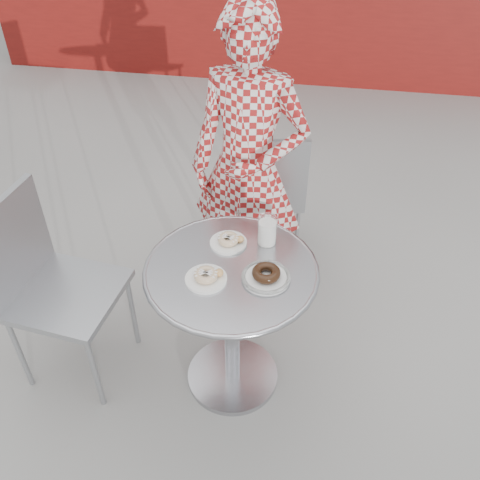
% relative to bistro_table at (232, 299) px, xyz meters
% --- Properties ---
extents(ground, '(60.00, 60.00, 0.00)m').
position_rel_bistro_table_xyz_m(ground, '(-0.02, -0.04, -0.56)').
color(ground, '#A8A5A0').
rests_on(ground, ground).
extents(bistro_table, '(0.73, 0.73, 0.74)m').
position_rel_bistro_table_xyz_m(bistro_table, '(0.00, 0.00, 0.00)').
color(bistro_table, '#B4B4B9').
rests_on(bistro_table, ground).
extents(chair_far, '(0.49, 0.49, 0.89)m').
position_rel_bistro_table_xyz_m(chair_far, '(0.02, 0.98, -0.28)').
color(chair_far, '#989B9F').
rests_on(chair_far, ground).
extents(chair_left, '(0.51, 0.51, 0.95)m').
position_rel_bistro_table_xyz_m(chair_left, '(-0.76, -0.03, -0.26)').
color(chair_left, '#989B9F').
rests_on(chair_left, ground).
extents(seated_person, '(0.65, 0.49, 1.62)m').
position_rel_bistro_table_xyz_m(seated_person, '(-0.03, 0.63, 0.25)').
color(seated_person, maroon).
rests_on(seated_person, ground).
extents(plate_far, '(0.16, 0.16, 0.04)m').
position_rel_bistro_table_xyz_m(plate_far, '(-0.04, 0.15, 0.20)').
color(plate_far, white).
rests_on(plate_far, bistro_table).
extents(plate_near, '(0.17, 0.17, 0.04)m').
position_rel_bistro_table_xyz_m(plate_near, '(-0.08, -0.08, 0.20)').
color(plate_near, white).
rests_on(plate_near, bistro_table).
extents(plate_checker, '(0.20, 0.20, 0.05)m').
position_rel_bistro_table_xyz_m(plate_checker, '(0.15, -0.03, 0.20)').
color(plate_checker, white).
rests_on(plate_checker, bistro_table).
extents(milk_cup, '(0.08, 0.08, 0.13)m').
position_rel_bistro_table_xyz_m(milk_cup, '(0.12, 0.19, 0.24)').
color(milk_cup, white).
rests_on(milk_cup, bistro_table).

